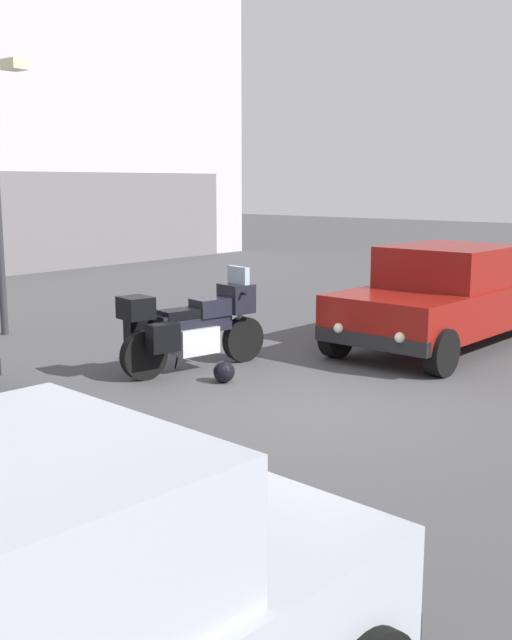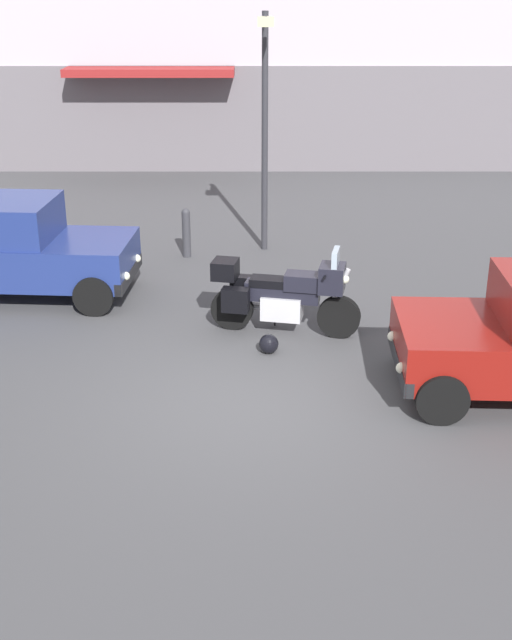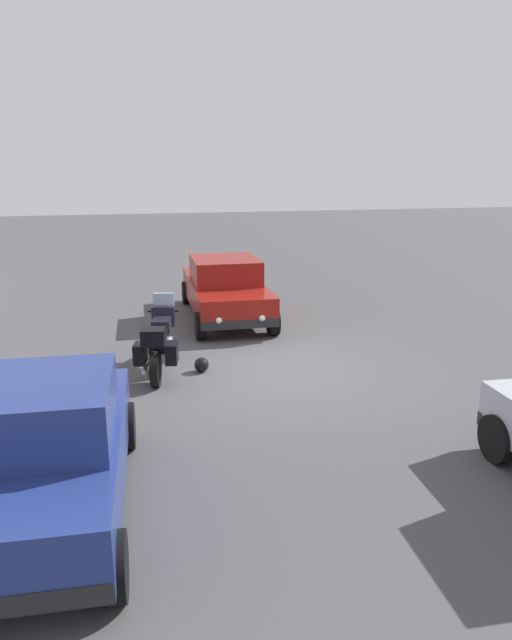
# 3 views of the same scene
# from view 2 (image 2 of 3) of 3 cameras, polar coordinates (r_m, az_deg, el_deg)

# --- Properties ---
(ground_plane) EXTENTS (80.00, 80.00, 0.00)m
(ground_plane) POSITION_cam_2_polar(r_m,az_deg,el_deg) (10.54, -0.33, -5.59)
(ground_plane) COLOR #424244
(motorcycle) EXTENTS (2.24, 0.98, 1.36)m
(motorcycle) POSITION_cam_2_polar(r_m,az_deg,el_deg) (12.29, 1.63, 1.81)
(motorcycle) COLOR black
(motorcycle) RESTS_ON ground
(helmet) EXTENTS (0.28, 0.28, 0.28)m
(helmet) POSITION_cam_2_polar(r_m,az_deg,el_deg) (11.78, 0.71, -1.65)
(helmet) COLOR black
(helmet) RESTS_ON ground
(car_hatchback_near) EXTENTS (3.95, 2.01, 1.64)m
(car_hatchback_near) POSITION_cam_2_polar(r_m,az_deg,el_deg) (14.30, -16.46, 4.68)
(car_hatchback_near) COLOR navy
(car_hatchback_near) RESTS_ON ground
(streetlamp_curbside) EXTENTS (0.28, 0.94, 4.42)m
(streetlamp_curbside) POSITION_cam_2_polar(r_m,az_deg,el_deg) (15.66, 0.42, 14.27)
(streetlamp_curbside) COLOR #2D2D33
(streetlamp_curbside) RESTS_ON ground
(bollard_curbside) EXTENTS (0.16, 0.16, 0.95)m
(bollard_curbside) POSITION_cam_2_polar(r_m,az_deg,el_deg) (15.86, -5.01, 6.10)
(bollard_curbside) COLOR #333338
(bollard_curbside) RESTS_ON ground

